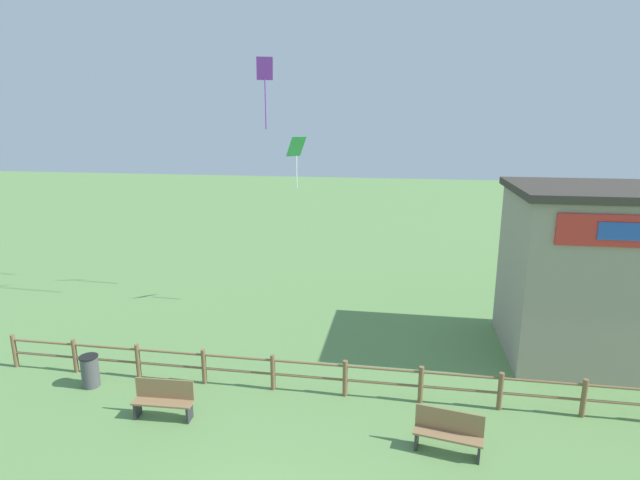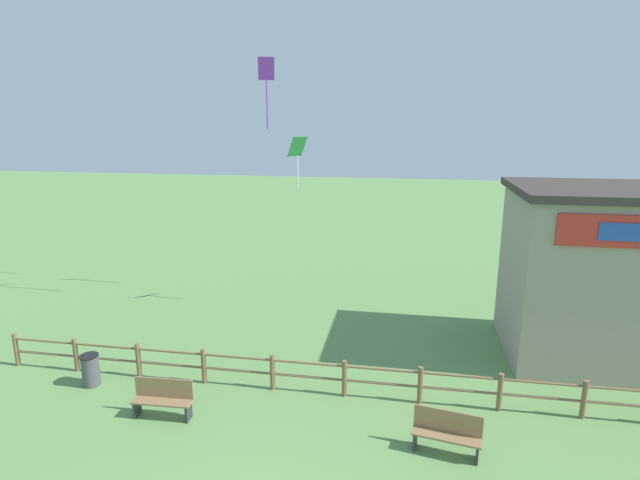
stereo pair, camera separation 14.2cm
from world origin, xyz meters
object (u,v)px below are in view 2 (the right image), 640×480
(park_bench_near_fence, at_px, (163,398))
(park_bench_by_building, at_px, (447,432))
(trash_bin, at_px, (91,370))
(kite_purple_streamer, at_px, (266,79))
(kite_green_diamond, at_px, (297,152))

(park_bench_near_fence, distance_m, park_bench_by_building, 7.23)
(trash_bin, distance_m, kite_purple_streamer, 12.55)
(park_bench_by_building, distance_m, kite_green_diamond, 11.54)
(park_bench_near_fence, height_order, kite_purple_streamer, kite_purple_streamer)
(kite_green_diamond, bearing_deg, park_bench_near_fence, -102.98)
(kite_green_diamond, distance_m, kite_purple_streamer, 3.50)
(park_bench_near_fence, bearing_deg, trash_bin, 158.75)
(park_bench_by_building, bearing_deg, park_bench_near_fence, 178.17)
(park_bench_by_building, bearing_deg, kite_purple_streamer, 125.24)
(park_bench_near_fence, distance_m, kite_purple_streamer, 12.91)
(park_bench_near_fence, bearing_deg, kite_green_diamond, 77.02)
(park_bench_near_fence, xyz_separation_m, trash_bin, (-2.85, 1.11, -0.06))
(park_bench_by_building, xyz_separation_m, kite_green_diamond, (-5.35, 8.37, 5.86))
(park_bench_near_fence, relative_size, trash_bin, 1.67)
(trash_bin, distance_m, kite_green_diamond, 10.34)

